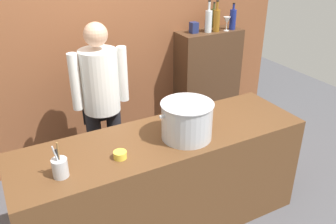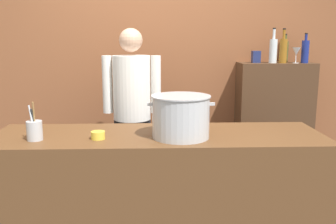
% 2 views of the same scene
% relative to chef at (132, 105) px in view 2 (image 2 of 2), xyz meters
% --- Properties ---
extents(brick_back_panel, '(4.40, 0.10, 3.00)m').
position_rel_chef_xyz_m(brick_back_panel, '(0.23, 0.60, 0.54)').
color(brick_back_panel, brown).
rests_on(brick_back_panel, ground_plane).
extents(prep_counter, '(2.35, 0.70, 0.90)m').
position_rel_chef_xyz_m(prep_counter, '(0.23, -0.80, -0.51)').
color(prep_counter, brown).
rests_on(prep_counter, ground_plane).
extents(bar_cabinet, '(0.76, 0.32, 1.33)m').
position_rel_chef_xyz_m(bar_cabinet, '(1.45, 0.39, -0.30)').
color(bar_cabinet, '#472D1C').
rests_on(bar_cabinet, ground_plane).
extents(chef, '(0.53, 0.37, 1.66)m').
position_rel_chef_xyz_m(chef, '(0.00, 0.00, 0.00)').
color(chef, black).
rests_on(chef, ground_plane).
extents(stockpot_large, '(0.46, 0.41, 0.29)m').
position_rel_chef_xyz_m(stockpot_large, '(0.39, -0.89, 0.08)').
color(stockpot_large, '#B7BABF').
rests_on(stockpot_large, prep_counter).
extents(utensil_crock, '(0.10, 0.10, 0.26)m').
position_rel_chef_xyz_m(utensil_crock, '(-0.59, -0.93, 0.00)').
color(utensil_crock, '#B7BABF').
rests_on(utensil_crock, prep_counter).
extents(butter_jar, '(0.09, 0.09, 0.05)m').
position_rel_chef_xyz_m(butter_jar, '(-0.18, -0.92, -0.04)').
color(butter_jar, yellow).
rests_on(butter_jar, prep_counter).
extents(wine_bottle_amber, '(0.08, 0.08, 0.34)m').
position_rel_chef_xyz_m(wine_bottle_amber, '(1.49, 0.33, 0.49)').
color(wine_bottle_amber, '#8C5919').
rests_on(wine_bottle_amber, bar_cabinet).
extents(wine_bottle_clear, '(0.08, 0.08, 0.34)m').
position_rel_chef_xyz_m(wine_bottle_clear, '(1.39, 0.35, 0.49)').
color(wine_bottle_clear, silver).
rests_on(wine_bottle_clear, bar_cabinet).
extents(wine_bottle_olive, '(0.06, 0.06, 0.29)m').
position_rel_chef_xyz_m(wine_bottle_olive, '(1.57, 0.50, 0.48)').
color(wine_bottle_olive, '#475123').
rests_on(wine_bottle_olive, bar_cabinet).
extents(wine_bottle_cobalt, '(0.07, 0.07, 0.29)m').
position_rel_chef_xyz_m(wine_bottle_cobalt, '(1.71, 0.32, 0.48)').
color(wine_bottle_cobalt, navy).
rests_on(wine_bottle_cobalt, bar_cabinet).
extents(wine_glass_tall, '(0.08, 0.08, 0.16)m').
position_rel_chef_xyz_m(wine_glass_tall, '(1.61, 0.30, 0.47)').
color(wine_glass_tall, silver).
rests_on(wine_glass_tall, bar_cabinet).
extents(spice_tin_navy, '(0.08, 0.08, 0.12)m').
position_rel_chef_xyz_m(spice_tin_navy, '(1.24, 0.39, 0.42)').
color(spice_tin_navy, navy).
rests_on(spice_tin_navy, bar_cabinet).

